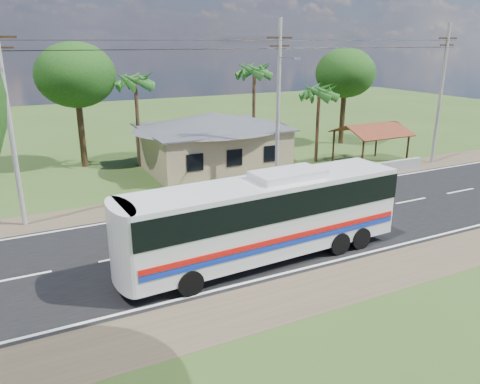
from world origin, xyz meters
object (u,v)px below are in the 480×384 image
object	(u,v)px
motorcycle	(303,184)
person	(352,168)
coach_bus	(267,212)
waiting_shed	(371,131)

from	to	relation	value
motorcycle	person	distance (m)	4.94
coach_bus	person	world-z (taller)	coach_bus
waiting_shed	motorcycle	xyz separation A→B (m)	(-8.78, -3.47, -2.31)
waiting_shed	motorcycle	size ratio (longest dim) A/B	3.26
waiting_shed	person	xyz separation A→B (m)	(-3.93, -2.62, -2.00)
coach_bus	waiting_shed	bearing A→B (deg)	32.50
coach_bus	person	bearing A→B (deg)	33.07
motorcycle	person	world-z (taller)	person
coach_bus	person	distance (m)	15.29
waiting_shed	coach_bus	world-z (taller)	coach_bus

